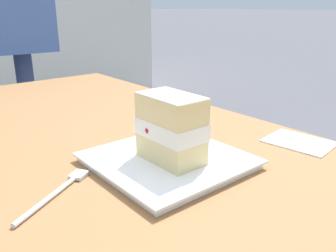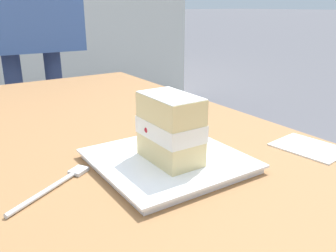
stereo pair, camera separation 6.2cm
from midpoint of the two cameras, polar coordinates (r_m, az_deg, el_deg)
patio_table at (r=0.79m, az=-5.21°, el=-10.54°), size 1.53×0.76×0.77m
dessert_plate at (r=0.64m, az=2.77°, el=-5.67°), size 0.25×0.25×0.02m
cake_slice at (r=0.61m, az=3.30°, el=-0.43°), size 0.12×0.08×0.12m
dessert_fork at (r=0.59m, az=-14.80°, el=-9.26°), size 0.10×0.15×0.01m
paper_napkin at (r=0.79m, az=23.91°, el=-3.23°), size 0.14×0.12×0.00m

